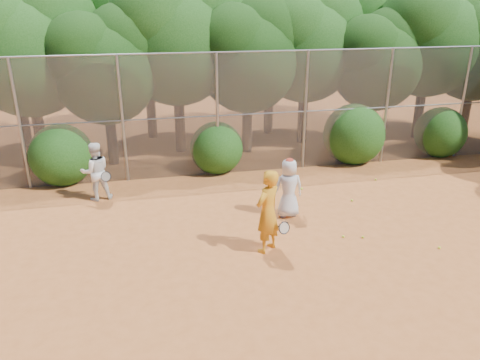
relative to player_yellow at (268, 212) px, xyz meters
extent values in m
plane|color=#AB5926|center=(0.75, -0.66, -1.01)|extent=(80.00, 80.00, 0.00)
cylinder|color=gray|center=(-6.25, 5.34, 0.99)|extent=(0.09, 0.09, 4.00)
cylinder|color=gray|center=(-3.25, 5.34, 0.99)|extent=(0.09, 0.09, 4.00)
cylinder|color=gray|center=(-0.25, 5.34, 0.99)|extent=(0.09, 0.09, 4.00)
cylinder|color=gray|center=(2.75, 5.34, 0.99)|extent=(0.09, 0.09, 4.00)
cylinder|color=gray|center=(5.75, 5.34, 0.99)|extent=(0.09, 0.09, 4.00)
cylinder|color=gray|center=(8.75, 5.34, 0.99)|extent=(0.09, 0.09, 4.00)
cylinder|color=gray|center=(0.75, 5.34, 2.99)|extent=(20.00, 0.05, 0.05)
cylinder|color=gray|center=(0.75, 5.34, 0.99)|extent=(20.00, 0.04, 0.04)
cube|color=slate|center=(0.75, 5.34, 0.99)|extent=(20.00, 0.02, 4.00)
cylinder|color=black|center=(-6.25, 7.84, 0.25)|extent=(0.38, 0.38, 2.52)
sphere|color=#174310|center=(-6.25, 7.84, 2.72)|extent=(4.03, 4.03, 4.03)
sphere|color=#174310|center=(-5.45, 8.24, 3.73)|extent=(3.23, 3.23, 3.23)
cylinder|color=black|center=(-3.75, 7.14, 0.08)|extent=(0.36, 0.36, 2.17)
sphere|color=black|center=(-3.75, 7.14, 2.21)|extent=(3.47, 3.47, 3.47)
sphere|color=black|center=(-3.06, 7.48, 3.07)|extent=(2.78, 2.78, 2.78)
sphere|color=black|center=(-4.36, 6.88, 2.90)|extent=(2.60, 2.60, 2.60)
cylinder|color=black|center=(-1.25, 8.14, 0.32)|extent=(0.39, 0.39, 2.66)
sphere|color=#174310|center=(-1.25, 8.14, 2.93)|extent=(4.26, 4.26, 4.26)
sphere|color=#174310|center=(-0.40, 8.56, 4.00)|extent=(3.40, 3.40, 3.40)
sphere|color=#174310|center=(-2.00, 7.82, 3.78)|extent=(3.19, 3.19, 3.19)
cylinder|color=black|center=(1.25, 7.54, 0.13)|extent=(0.37, 0.37, 2.27)
sphere|color=black|center=(1.25, 7.54, 2.36)|extent=(3.64, 3.64, 3.64)
sphere|color=black|center=(1.97, 7.90, 3.27)|extent=(2.91, 2.91, 2.91)
sphere|color=black|center=(0.61, 7.26, 3.09)|extent=(2.73, 2.73, 2.73)
cylinder|color=black|center=(3.75, 8.34, 0.22)|extent=(0.38, 0.38, 2.45)
sphere|color=#174310|center=(3.75, 8.34, 2.62)|extent=(3.92, 3.92, 3.92)
sphere|color=#174310|center=(4.53, 8.73, 3.60)|extent=(3.14, 3.14, 3.14)
sphere|color=#174310|center=(3.06, 8.04, 3.40)|extent=(2.94, 2.94, 2.94)
cylinder|color=black|center=(6.25, 7.34, 0.04)|extent=(0.36, 0.36, 2.10)
sphere|color=black|center=(6.25, 7.34, 2.10)|extent=(3.36, 3.36, 3.36)
sphere|color=black|center=(6.92, 7.67, 2.94)|extent=(2.69, 2.69, 2.69)
sphere|color=black|center=(5.66, 7.08, 2.77)|extent=(2.52, 2.52, 2.52)
cylinder|color=black|center=(8.75, 7.94, 0.29)|extent=(0.39, 0.39, 2.59)
sphere|color=#174310|center=(8.75, 7.94, 2.83)|extent=(4.14, 4.14, 4.14)
sphere|color=#174310|center=(9.57, 8.35, 3.86)|extent=(3.32, 3.32, 3.32)
sphere|color=#174310|center=(8.02, 7.63, 3.66)|extent=(3.11, 3.11, 3.11)
cylinder|color=black|center=(10.75, 7.64, 0.15)|extent=(0.37, 0.37, 2.31)
sphere|color=black|center=(10.75, 7.64, 2.41)|extent=(3.70, 3.70, 3.70)
sphere|color=black|center=(10.10, 7.36, 3.15)|extent=(2.77, 2.77, 2.77)
cylinder|color=black|center=(-7.25, 10.14, 0.31)|extent=(0.39, 0.39, 2.62)
sphere|color=#174310|center=(-7.25, 10.14, 2.88)|extent=(4.20, 4.20, 4.20)
sphere|color=#174310|center=(-6.41, 10.56, 3.93)|extent=(3.36, 3.36, 3.36)
cylinder|color=black|center=(-2.25, 10.34, 0.39)|extent=(0.40, 0.40, 2.80)
sphere|color=#174310|center=(-2.25, 10.34, 3.14)|extent=(4.48, 4.48, 4.48)
sphere|color=#174310|center=(-1.36, 10.78, 4.26)|extent=(3.58, 3.58, 3.58)
sphere|color=#174310|center=(-3.04, 10.00, 4.03)|extent=(3.36, 3.36, 3.36)
cylinder|color=black|center=(2.75, 9.94, 0.25)|extent=(0.38, 0.38, 2.52)
sphere|color=#174310|center=(2.75, 9.94, 2.72)|extent=(4.03, 4.03, 4.03)
sphere|color=#174310|center=(3.55, 10.34, 3.73)|extent=(3.23, 3.23, 3.23)
sphere|color=#174310|center=(2.04, 9.63, 3.53)|extent=(3.02, 3.02, 3.02)
cylinder|color=black|center=(7.25, 10.54, 0.36)|extent=(0.40, 0.40, 2.73)
sphere|color=#174310|center=(7.25, 10.54, 3.04)|extent=(4.37, 4.37, 4.37)
sphere|color=#174310|center=(8.12, 10.97, 4.13)|extent=(3.49, 3.49, 3.49)
sphere|color=#174310|center=(6.48, 10.21, 3.91)|extent=(3.28, 3.28, 3.28)
sphere|color=#174310|center=(-5.25, 5.64, -0.01)|extent=(2.00, 2.00, 2.00)
sphere|color=#174310|center=(-0.25, 5.64, -0.11)|extent=(1.80, 1.80, 1.80)
sphere|color=#174310|center=(4.75, 5.64, 0.09)|extent=(2.20, 2.20, 2.20)
sphere|color=#174310|center=(8.25, 5.64, -0.06)|extent=(1.90, 1.90, 1.90)
imported|color=orange|center=(0.00, 0.00, 0.00)|extent=(0.87, 0.84, 2.01)
torus|color=black|center=(0.35, -0.20, -0.36)|extent=(0.32, 0.20, 0.30)
cylinder|color=black|center=(0.29, 0.00, -0.42)|extent=(0.11, 0.27, 0.11)
imported|color=silver|center=(1.05, 1.70, -0.19)|extent=(0.80, 0.52, 1.63)
ellipsoid|color=red|center=(1.05, 1.70, 0.58)|extent=(0.22, 0.22, 0.13)
sphere|color=#CAE629|center=(1.35, 1.50, -0.16)|extent=(0.07, 0.07, 0.07)
imported|color=white|center=(-4.10, 3.95, -0.13)|extent=(0.97, 0.83, 1.74)
torus|color=black|center=(-3.80, 3.65, -0.21)|extent=(0.33, 0.21, 0.29)
cylinder|color=black|center=(-3.75, 3.85, -0.29)|extent=(0.10, 0.27, 0.14)
sphere|color=#CAE629|center=(2.49, 0.05, -0.97)|extent=(0.07, 0.07, 0.07)
sphere|color=#CAE629|center=(3.18, 2.20, -0.97)|extent=(0.07, 0.07, 0.07)
sphere|color=#CAE629|center=(4.04, -0.82, -0.97)|extent=(0.07, 0.07, 0.07)
sphere|color=#CAE629|center=(2.02, 0.18, -0.97)|extent=(0.07, 0.07, 0.07)
sphere|color=#CAE629|center=(4.66, 3.59, -0.97)|extent=(0.07, 0.07, 0.07)
camera|label=1|loc=(-2.66, -9.36, 4.59)|focal=35.00mm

